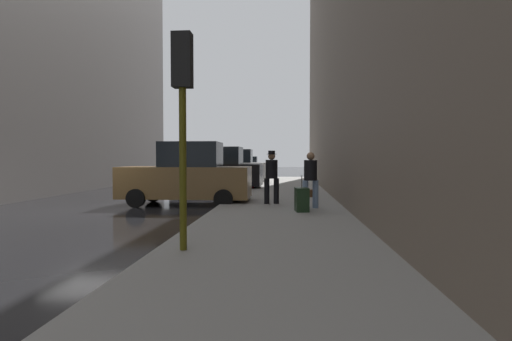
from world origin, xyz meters
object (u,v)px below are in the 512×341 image
at_px(parked_bronze_suv, 187,176).
at_px(parked_gray_coupe, 244,168).
at_px(pedestrian_in_jeans, 311,177).
at_px(traffic_light, 183,93).
at_px(duffel_bag, 313,193).
at_px(fire_hydrant, 252,181).
at_px(parked_white_van, 234,167).
at_px(parked_black_suv, 218,170).
at_px(rolling_suitcase, 302,199).
at_px(pedestrian_with_fedora, 272,174).

xyz_separation_m(parked_bronze_suv, parked_gray_coupe, (0.00, 18.59, -0.18)).
bearing_deg(pedestrian_in_jeans, traffic_light, -112.99).
relative_size(parked_gray_coupe, pedestrian_in_jeans, 2.49).
bearing_deg(duffel_bag, fire_hydrant, 123.40).
height_order(parked_bronze_suv, parked_white_van, same).
height_order(parked_black_suv, rolling_suitcase, parked_black_suv).
bearing_deg(rolling_suitcase, pedestrian_with_fedora, 117.03).
xyz_separation_m(parked_bronze_suv, rolling_suitcase, (4.00, -2.55, -0.54)).
distance_m(parked_black_suv, traffic_light, 14.24).
distance_m(parked_bronze_suv, parked_gray_coupe, 18.59).
distance_m(traffic_light, rolling_suitcase, 5.87).
xyz_separation_m(parked_black_suv, traffic_light, (1.85, -14.01, 1.73)).
distance_m(fire_hydrant, rolling_suitcase, 8.85).
height_order(traffic_light, pedestrian_in_jeans, traffic_light).
bearing_deg(parked_bronze_suv, parked_gray_coupe, 90.00).
height_order(parked_white_van, fire_hydrant, parked_white_van).
bearing_deg(parked_black_suv, fire_hydrant, -14.41).
bearing_deg(traffic_light, pedestrian_in_jeans, 67.01).
height_order(parked_black_suv, pedestrian_in_jeans, parked_black_suv).
xyz_separation_m(parked_gray_coupe, traffic_light, (1.85, -26.11, 1.91)).
xyz_separation_m(parked_bronze_suv, pedestrian_in_jeans, (4.29, -1.77, 0.07)).
bearing_deg(fire_hydrant, duffel_bag, -56.60).
xyz_separation_m(parked_white_van, rolling_suitcase, (4.00, -15.15, -0.54)).
bearing_deg(parked_black_suv, rolling_suitcase, -66.14).
bearing_deg(pedestrian_in_jeans, rolling_suitcase, -110.68).
bearing_deg(pedestrian_with_fedora, parked_gray_coupe, 99.01).
xyz_separation_m(parked_black_suv, parked_white_van, (0.00, 6.11, 0.00)).
bearing_deg(parked_black_suv, parked_bronze_suv, -90.00).
bearing_deg(parked_white_van, pedestrian_in_jeans, -73.37).
distance_m(fire_hydrant, traffic_light, 13.73).
bearing_deg(parked_black_suv, pedestrian_with_fedora, -66.98).
distance_m(parked_black_suv, parked_white_van, 6.11).
bearing_deg(parked_gray_coupe, rolling_suitcase, -79.29).
relative_size(parked_bronze_suv, traffic_light, 1.28).
xyz_separation_m(parked_black_suv, rolling_suitcase, (4.00, -9.04, -0.54)).
bearing_deg(parked_bronze_suv, traffic_light, -76.14).
height_order(fire_hydrant, pedestrian_with_fedora, pedestrian_with_fedora).
xyz_separation_m(parked_white_van, traffic_light, (1.85, -20.12, 1.73)).
bearing_deg(parked_bronze_suv, pedestrian_with_fedora, -12.99).
bearing_deg(pedestrian_in_jeans, parked_gray_coupe, 101.91).
distance_m(parked_black_suv, fire_hydrant, 1.94).
distance_m(parked_white_van, pedestrian_with_fedora, 13.66).
relative_size(pedestrian_in_jeans, pedestrian_with_fedora, 0.96).
height_order(parked_white_van, rolling_suitcase, parked_white_van).
distance_m(parked_white_van, pedestrian_in_jeans, 15.00).
distance_m(fire_hydrant, pedestrian_in_jeans, 8.21).
height_order(parked_black_suv, traffic_light, traffic_light).
height_order(parked_gray_coupe, pedestrian_in_jeans, pedestrian_in_jeans).
height_order(parked_black_suv, parked_white_van, same).
distance_m(parked_bronze_suv, duffel_bag, 4.99).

